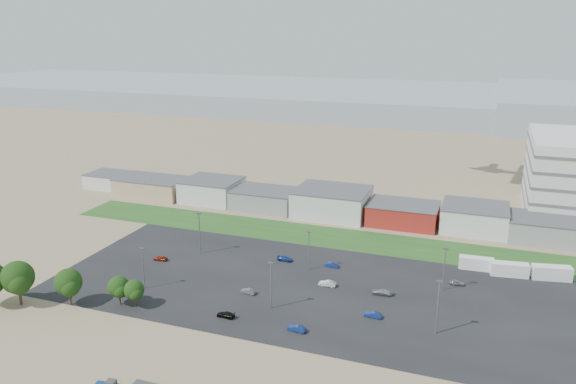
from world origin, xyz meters
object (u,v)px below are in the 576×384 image
at_px(parked_car_4, 248,291).
at_px(parked_car_7, 327,283).
at_px(parked_car_12, 382,292).
at_px(parked_car_13, 297,328).
at_px(parked_car_8, 457,283).
at_px(parked_car_3, 226,315).
at_px(parked_car_6, 285,259).
at_px(box_trailer_a, 476,263).
at_px(parked_car_11, 332,265).
at_px(parked_car_1, 373,315).
at_px(parked_car_5, 160,258).

bearing_deg(parked_car_4, parked_car_7, 128.80).
xyz_separation_m(parked_car_12, parked_car_13, (-12.37, -20.79, -0.02)).
xyz_separation_m(parked_car_8, parked_car_12, (-15.10, -10.60, 0.06)).
distance_m(parked_car_3, parked_car_12, 34.34).
height_order(parked_car_6, parked_car_7, parked_car_7).
height_order(box_trailer_a, parked_car_11, box_trailer_a).
xyz_separation_m(parked_car_11, parked_car_12, (14.07, -10.50, 0.08)).
xyz_separation_m(parked_car_3, parked_car_8, (42.62, 31.15, 0.01)).
bearing_deg(parked_car_3, parked_car_4, -176.35).
bearing_deg(parked_car_1, parked_car_6, -124.43).
bearing_deg(parked_car_13, parked_car_11, -169.76).
distance_m(parked_car_12, parked_car_13, 24.19).
relative_size(parked_car_1, parked_car_12, 0.82).
bearing_deg(parked_car_5, parked_car_11, 100.81).
bearing_deg(parked_car_6, parked_car_5, 111.40).
xyz_separation_m(parked_car_11, parked_car_13, (1.70, -31.29, 0.06)).
distance_m(parked_car_3, parked_car_5, 34.54).
distance_m(parked_car_7, parked_car_11, 10.63).
bearing_deg(parked_car_11, parked_car_5, 108.73).
height_order(parked_car_3, parked_car_7, parked_car_7).
xyz_separation_m(parked_car_4, parked_car_8, (42.59, 20.03, -0.01)).
bearing_deg(parked_car_5, parked_car_3, 50.30).
height_order(parked_car_5, parked_car_6, parked_car_5).
distance_m(box_trailer_a, parked_car_8, 11.17).
xyz_separation_m(parked_car_5, parked_car_11, (41.43, 10.78, -0.05)).
distance_m(parked_car_3, parked_car_7, 25.60).
bearing_deg(parked_car_1, parked_car_4, -88.70).
xyz_separation_m(box_trailer_a, parked_car_4, (-46.25, -30.55, -0.93)).
distance_m(parked_car_6, parked_car_11, 12.09).
bearing_deg(parked_car_12, parked_car_13, -30.48).
distance_m(parked_car_1, parked_car_12, 10.50).
xyz_separation_m(parked_car_6, parked_car_13, (13.79, -30.88, 0.03)).
relative_size(parked_car_4, parked_car_5, 0.98).
bearing_deg(parked_car_7, parked_car_6, -128.69).
xyz_separation_m(parked_car_6, parked_car_11, (12.09, 0.42, -0.03)).
xyz_separation_m(parked_car_8, parked_car_13, (-27.47, -31.39, 0.04)).
xyz_separation_m(parked_car_7, parked_car_12, (12.28, -0.03, -0.02)).
xyz_separation_m(parked_car_4, parked_car_5, (-28.00, 9.15, 0.03)).
xyz_separation_m(parked_car_6, parked_car_7, (13.87, -10.06, 0.06)).
height_order(parked_car_3, parked_car_6, parked_car_6).
bearing_deg(parked_car_11, parked_car_1, -141.56).
xyz_separation_m(parked_car_5, parked_car_7, (43.21, 0.31, 0.04)).
relative_size(box_trailer_a, parked_car_11, 2.40).
bearing_deg(parked_car_5, parked_car_12, 86.51).
distance_m(parked_car_7, parked_car_13, 20.81).
bearing_deg(parked_car_1, parked_car_7, -126.50).
height_order(parked_car_7, parked_car_12, parked_car_7).
xyz_separation_m(parked_car_4, parked_car_7, (15.21, 9.46, 0.07)).
height_order(box_trailer_a, parked_car_8, box_trailer_a).
bearing_deg(parked_car_8, parked_car_6, 88.48).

